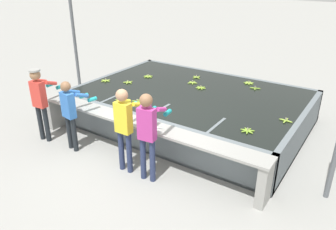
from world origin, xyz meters
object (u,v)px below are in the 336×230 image
Objects in this scene: worker_3 at (148,129)px; banana_bunch_floating_3 at (106,81)px; worker_2 at (125,123)px; banana_bunch_floating_2 at (247,131)px; support_post_left at (75,46)px; banana_bunch_floating_1 at (286,121)px; banana_bunch_floating_6 at (197,77)px; banana_bunch_floating_5 at (192,83)px; worker_0 at (40,98)px; banana_bunch_floating_0 at (249,83)px; banana_bunch_floating_11 at (255,88)px; banana_bunch_floating_4 at (128,82)px; banana_bunch_floating_7 at (121,99)px; worker_1 at (70,110)px; knife_0 at (151,127)px; banana_bunch_floating_9 at (137,102)px; banana_bunch_floating_10 at (148,76)px; banana_bunch_floating_8 at (201,88)px.

worker_3 is 6.15× the size of banana_bunch_floating_3.
worker_2 is 6.06× the size of banana_bunch_floating_3.
banana_bunch_floating_2 is 0.09× the size of support_post_left.
banana_bunch_floating_1 is 1.02× the size of banana_bunch_floating_6.
worker_3 reaches higher than banana_bunch_floating_5.
worker_0 is 1.00× the size of worker_2.
banana_bunch_floating_6 is (-2.92, 1.51, 0.00)m from banana_bunch_floating_1.
worker_3 is 2.87m from banana_bunch_floating_1.
banana_bunch_floating_0 is (3.31, 4.10, -0.18)m from worker_0.
banana_bunch_floating_11 is (-0.73, 2.41, 0.00)m from banana_bunch_floating_2.
banana_bunch_floating_6 is at bearing -178.84° from banana_bunch_floating_11.
banana_bunch_floating_6 is (1.32, 1.42, 0.00)m from banana_bunch_floating_4.
worker_3 is 6.24× the size of banana_bunch_floating_11.
banana_bunch_floating_4 is 1.00× the size of banana_bunch_floating_5.
banana_bunch_floating_6 is at bearing 22.03° from support_post_left.
worker_0 is 2.86m from support_post_left.
banana_bunch_floating_5 is at bearing 14.15° from support_post_left.
banana_bunch_floating_2 is (-0.48, -0.86, -0.00)m from banana_bunch_floating_1.
worker_1 is at bearing -106.11° from banana_bunch_floating_7.
knife_0 is (2.74, -1.61, -0.01)m from banana_bunch_floating_3.
banana_bunch_floating_7 is at bearing -177.97° from banana_bunch_floating_2.
banana_bunch_floating_9 is at bearing -41.51° from banana_bunch_floating_4.
banana_bunch_floating_6 is 1.38m from banana_bunch_floating_10.
banana_bunch_floating_5 is 0.99× the size of banana_bunch_floating_8.
banana_bunch_floating_11 is at bearing 15.38° from support_post_left.
banana_bunch_floating_1 is at bearing 39.75° from knife_0.
support_post_left is (-3.12, 1.02, 0.74)m from banana_bunch_floating_9.
banana_bunch_floating_10 is at bearing 119.45° from banana_bunch_floating_9.
knife_0 is at bearing 10.41° from worker_0.
banana_bunch_floating_8 is at bearing 96.29° from knife_0.
banana_bunch_floating_2 and banana_bunch_floating_11 have the same top height.
banana_bunch_floating_10 is at bearing 168.91° from banana_bunch_floating_1.
banana_bunch_floating_1 is 4.24m from banana_bunch_floating_4.
banana_bunch_floating_6 is 0.99× the size of banana_bunch_floating_9.
banana_bunch_floating_1 and banana_bunch_floating_6 have the same top height.
worker_1 is at bearing -117.22° from banana_bunch_floating_8.
banana_bunch_floating_6 is 3.69m from support_post_left.
banana_bunch_floating_5 and banana_bunch_floating_6 have the same top height.
banana_bunch_floating_3 is at bearing -155.12° from banana_bunch_floating_11.
worker_3 is at bearing -95.17° from banana_bunch_floating_0.
banana_bunch_floating_8 is at bearing 100.11° from worker_3.
banana_bunch_floating_2 is at bearing 20.95° from worker_1.
banana_bunch_floating_4 is at bearing -1.74° from support_post_left.
banana_bunch_floating_2 is 0.99× the size of banana_bunch_floating_3.
banana_bunch_floating_7 is 1.86m from banana_bunch_floating_10.
banana_bunch_floating_2 is 4.43m from banana_bunch_floating_3.
banana_bunch_floating_1 and banana_bunch_floating_4 have the same top height.
banana_bunch_floating_7 is at bearing -32.93° from banana_bunch_floating_3.
worker_3 is 6.26× the size of banana_bunch_floating_4.
banana_bunch_floating_10 is 3.24m from knife_0.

